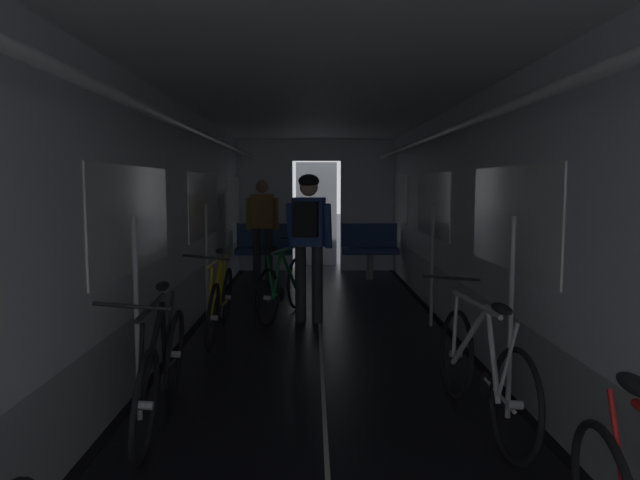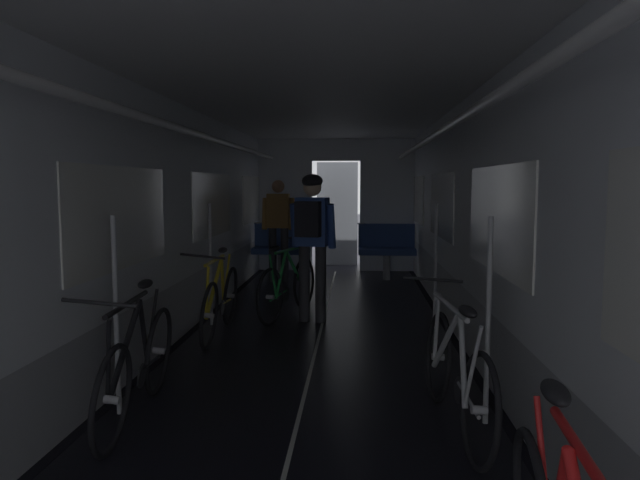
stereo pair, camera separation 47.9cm
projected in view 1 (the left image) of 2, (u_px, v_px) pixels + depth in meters
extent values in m
cube|color=black|center=(163.00, 366.00, 5.11)|extent=(0.08, 11.50, 0.01)
cube|color=black|center=(480.00, 365.00, 5.15)|extent=(0.08, 11.50, 0.01)
cube|color=beige|center=(322.00, 366.00, 5.13)|extent=(0.03, 11.27, 0.00)
cube|color=#9EA0A5|center=(150.00, 334.00, 5.08)|extent=(0.12, 11.50, 0.60)
cube|color=silver|center=(146.00, 194.00, 4.96)|extent=(0.12, 11.50, 1.85)
cube|color=white|center=(134.00, 219.00, 4.41)|extent=(0.02, 1.90, 0.80)
cube|color=white|center=(204.00, 205.00, 7.27)|extent=(0.02, 1.90, 0.80)
cube|color=white|center=(235.00, 199.00, 10.13)|extent=(0.02, 1.90, 0.80)
cube|color=yellow|center=(141.00, 217.00, 4.59)|extent=(0.01, 0.20, 0.28)
cylinder|color=white|center=(185.00, 127.00, 4.91)|extent=(0.07, 11.04, 0.07)
cylinder|color=#B7BABF|center=(137.00, 319.00, 3.90)|extent=(0.04, 0.04, 1.40)
cylinder|color=#B7BABF|center=(207.00, 266.00, 6.49)|extent=(0.04, 0.04, 1.40)
cube|color=#9EA0A5|center=(492.00, 333.00, 5.12)|extent=(0.12, 11.50, 0.60)
cube|color=silver|center=(496.00, 194.00, 5.00)|extent=(0.12, 11.50, 1.85)
cube|color=white|center=(510.00, 218.00, 4.45)|extent=(0.02, 1.90, 0.80)
cube|color=white|center=(433.00, 205.00, 7.31)|extent=(0.02, 1.90, 0.80)
cube|color=white|center=(399.00, 199.00, 10.17)|extent=(0.02, 1.90, 0.80)
cube|color=yellow|center=(485.00, 214.00, 5.10)|extent=(0.01, 0.20, 0.28)
cylinder|color=white|center=(458.00, 127.00, 4.94)|extent=(0.07, 11.04, 0.07)
cylinder|color=#B7BABF|center=(511.00, 318.00, 3.93)|extent=(0.04, 0.04, 1.40)
cylinder|color=#B7BABF|center=(432.00, 265.00, 6.52)|extent=(0.04, 0.04, 1.40)
cube|color=silver|center=(266.00, 205.00, 10.78)|extent=(1.00, 0.12, 2.45)
cube|color=silver|center=(367.00, 205.00, 10.81)|extent=(1.00, 0.12, 2.45)
cube|color=silver|center=(317.00, 150.00, 10.70)|extent=(0.90, 0.12, 0.40)
cube|color=#4C4F54|center=(316.00, 214.00, 11.51)|extent=(0.81, 0.04, 2.05)
cube|color=white|center=(322.00, 78.00, 4.89)|extent=(3.14, 11.62, 0.12)
cylinder|color=gray|center=(264.00, 267.00, 9.82)|extent=(0.12, 0.12, 0.44)
cube|color=#2D4784|center=(264.00, 251.00, 9.80)|extent=(0.96, 0.44, 0.10)
cube|color=#2D4784|center=(265.00, 235.00, 9.96)|extent=(0.96, 0.08, 0.40)
torus|color=gray|center=(240.00, 224.00, 9.97)|extent=(0.14, 0.14, 0.02)
cylinder|color=gray|center=(370.00, 266.00, 9.85)|extent=(0.12, 0.12, 0.44)
cube|color=#2D4784|center=(370.00, 251.00, 9.82)|extent=(0.96, 0.44, 0.10)
cube|color=#2D4784|center=(369.00, 235.00, 9.99)|extent=(0.96, 0.08, 0.40)
torus|color=gray|center=(344.00, 223.00, 9.99)|extent=(0.14, 0.14, 0.02)
torus|color=black|center=(227.00, 297.00, 6.57)|extent=(0.11, 0.67, 0.67)
cylinder|color=#B2B2B7|center=(227.00, 297.00, 6.57)|extent=(0.10, 0.05, 0.06)
torus|color=black|center=(213.00, 318.00, 5.55)|extent=(0.11, 0.67, 0.67)
cylinder|color=#B2B2B7|center=(213.00, 318.00, 5.55)|extent=(0.10, 0.05, 0.06)
cylinder|color=yellow|center=(215.00, 289.00, 5.84)|extent=(0.08, 0.54, 0.56)
cylinder|color=yellow|center=(221.00, 282.00, 6.25)|extent=(0.09, 0.34, 0.55)
cylinder|color=yellow|center=(215.00, 261.00, 5.97)|extent=(0.05, 0.82, 0.04)
cylinder|color=yellow|center=(223.00, 277.00, 6.47)|extent=(0.07, 0.16, 0.49)
cylinder|color=yellow|center=(224.00, 303.00, 6.35)|extent=(0.04, 0.45, 0.07)
cylinder|color=yellow|center=(211.00, 292.00, 5.56)|extent=(0.08, 0.09, 0.49)
cylinder|color=black|center=(222.00, 309.00, 6.12)|extent=(0.03, 0.17, 0.17)
ellipsoid|color=black|center=(220.00, 251.00, 6.39)|extent=(0.10, 0.24, 0.07)
cylinder|color=black|center=(206.00, 257.00, 5.50)|extent=(0.44, 0.03, 0.07)
cylinder|color=red|center=(619.00, 457.00, 2.19)|extent=(0.05, 0.17, 0.49)
ellipsoid|color=black|center=(635.00, 385.00, 2.11)|extent=(0.12, 0.25, 0.07)
torus|color=black|center=(515.00, 405.00, 3.35)|extent=(0.15, 0.68, 0.67)
cylinder|color=#B2B2B7|center=(515.00, 405.00, 3.35)|extent=(0.10, 0.06, 0.06)
torus|color=black|center=(456.00, 354.00, 4.36)|extent=(0.15, 0.68, 0.67)
cylinder|color=#B2B2B7|center=(456.00, 354.00, 4.36)|extent=(0.10, 0.06, 0.06)
cylinder|color=#ADAFB5|center=(469.00, 336.00, 4.03)|extent=(0.13, 0.54, 0.56)
cylinder|color=#ADAFB5|center=(493.00, 353.00, 3.62)|extent=(0.06, 0.35, 0.55)
cylinder|color=#ADAFB5|center=(475.00, 304.00, 3.84)|extent=(0.11, 0.82, 0.04)
cylinder|color=#ADAFB5|center=(508.00, 361.00, 3.39)|extent=(0.08, 0.16, 0.49)
cylinder|color=#ADAFB5|center=(499.00, 395.00, 3.58)|extent=(0.06, 0.45, 0.07)
cylinder|color=#ADAFB5|center=(455.00, 323.00, 4.31)|extent=(0.06, 0.09, 0.49)
cylinder|color=black|center=(485.00, 386.00, 3.80)|extent=(0.04, 0.17, 0.17)
ellipsoid|color=black|center=(502.00, 309.00, 3.41)|extent=(0.12, 0.25, 0.07)
cylinder|color=black|center=(452.00, 278.00, 4.29)|extent=(0.44, 0.06, 0.06)
torus|color=black|center=(175.00, 354.00, 4.35)|extent=(0.15, 0.68, 0.67)
cylinder|color=#B2B2B7|center=(175.00, 354.00, 4.35)|extent=(0.10, 0.06, 0.06)
torus|color=black|center=(145.00, 405.00, 3.34)|extent=(0.15, 0.68, 0.67)
cylinder|color=#B2B2B7|center=(145.00, 405.00, 3.34)|extent=(0.10, 0.06, 0.06)
cylinder|color=black|center=(152.00, 353.00, 3.63)|extent=(0.06, 0.54, 0.56)
cylinder|color=black|center=(164.00, 336.00, 4.04)|extent=(0.11, 0.34, 0.55)
cylinder|color=black|center=(151.00, 307.00, 3.76)|extent=(0.09, 0.82, 0.04)
cylinder|color=black|center=(169.00, 325.00, 4.26)|extent=(0.06, 0.17, 0.49)
cylinder|color=black|center=(170.00, 366.00, 4.13)|extent=(0.06, 0.45, 0.07)
cylinder|color=black|center=(141.00, 363.00, 3.35)|extent=(0.08, 0.09, 0.49)
cylinder|color=black|center=(164.00, 380.00, 3.91)|extent=(0.04, 0.17, 0.17)
ellipsoid|color=black|center=(163.00, 286.00, 4.18)|extent=(0.11, 0.25, 0.07)
cylinder|color=black|center=(132.00, 306.00, 3.29)|extent=(0.44, 0.05, 0.07)
cylinder|color=#2D2D33|center=(301.00, 284.00, 6.77)|extent=(0.13, 0.13, 0.90)
cylinder|color=#2D2D33|center=(317.00, 284.00, 6.73)|extent=(0.13, 0.13, 0.90)
cube|color=#2D4C99|center=(309.00, 222.00, 6.68)|extent=(0.40, 0.29, 0.56)
cylinder|color=#2D4C99|center=(291.00, 226.00, 6.75)|extent=(0.13, 0.21, 0.53)
cylinder|color=#2D4C99|center=(328.00, 226.00, 6.67)|extent=(0.13, 0.21, 0.53)
sphere|color=beige|center=(309.00, 187.00, 6.64)|extent=(0.21, 0.21, 0.21)
ellipsoid|color=black|center=(309.00, 181.00, 6.64)|extent=(0.29, 0.32, 0.16)
cube|color=black|center=(306.00, 219.00, 6.51)|extent=(0.31, 0.21, 0.40)
torus|color=black|center=(268.00, 298.00, 6.52)|extent=(0.24, 0.65, 0.67)
cylinder|color=#B2B2B7|center=(268.00, 298.00, 6.52)|extent=(0.10, 0.07, 0.05)
torus|color=black|center=(297.00, 283.00, 7.49)|extent=(0.24, 0.65, 0.67)
cylinder|color=#B2B2B7|center=(297.00, 283.00, 7.49)|extent=(0.10, 0.07, 0.05)
cylinder|color=#1E8438|center=(289.00, 270.00, 7.17)|extent=(0.20, 0.52, 0.56)
cylinder|color=#1E8438|center=(277.00, 275.00, 6.78)|extent=(0.13, 0.34, 0.55)
cylinder|color=#1E8438|center=(284.00, 250.00, 7.00)|extent=(0.27, 0.79, 0.03)
cylinder|color=#1E8438|center=(270.00, 276.00, 6.56)|extent=(0.08, 0.16, 0.49)
cylinder|color=#1E8438|center=(275.00, 296.00, 6.74)|extent=(0.16, 0.44, 0.07)
cylinder|color=#1E8438|center=(296.00, 265.00, 7.44)|extent=(0.05, 0.09, 0.49)
cylinder|color=black|center=(281.00, 294.00, 6.95)|extent=(0.06, 0.17, 0.17)
ellipsoid|color=black|center=(272.00, 249.00, 6.58)|extent=(0.16, 0.26, 0.06)
cylinder|color=black|center=(297.00, 238.00, 7.43)|extent=(0.43, 0.15, 0.03)
cylinder|color=#2D2D33|center=(269.00, 255.00, 9.50)|extent=(0.13, 0.13, 0.90)
cylinder|color=#2D2D33|center=(257.00, 255.00, 9.50)|extent=(0.13, 0.13, 0.90)
cube|color=olive|center=(262.00, 211.00, 9.43)|extent=(0.36, 0.22, 0.56)
cylinder|color=olive|center=(276.00, 214.00, 9.42)|extent=(0.09, 0.20, 0.53)
cylinder|color=olive|center=(249.00, 214.00, 9.41)|extent=(0.09, 0.20, 0.53)
sphere|color=#9E7051|center=(262.00, 186.00, 9.39)|extent=(0.21, 0.21, 0.21)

